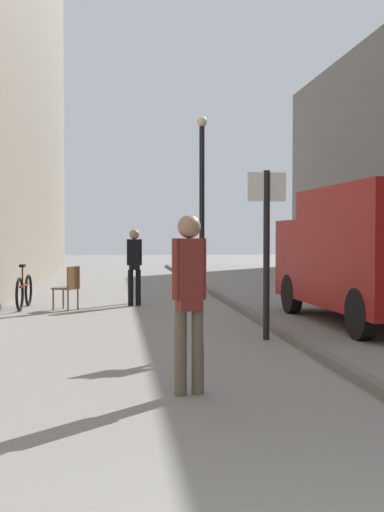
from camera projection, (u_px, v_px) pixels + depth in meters
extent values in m
plane|color=gray|center=(167.00, 313.00, 13.55)|extent=(80.00, 80.00, 0.00)
cube|color=#615F5B|center=(242.00, 309.00, 13.73)|extent=(0.16, 40.00, 0.12)
cylinder|color=black|center=(131.00, 288.00, 14.85)|extent=(0.12, 0.12, 0.82)
cylinder|color=black|center=(138.00, 288.00, 14.89)|extent=(0.12, 0.12, 0.82)
cube|color=black|center=(134.00, 255.00, 14.84)|extent=(0.25, 0.22, 0.70)
cylinder|color=black|center=(129.00, 252.00, 14.81)|extent=(0.10, 0.10, 0.59)
cylinder|color=black|center=(140.00, 252.00, 14.87)|extent=(0.10, 0.10, 0.59)
sphere|color=#9E755B|center=(134.00, 234.00, 14.83)|extent=(0.23, 0.23, 0.23)
cylinder|color=brown|center=(198.00, 352.00, 6.59)|extent=(0.13, 0.13, 0.85)
cylinder|color=brown|center=(181.00, 353.00, 6.54)|extent=(0.13, 0.13, 0.85)
cube|color=maroon|center=(189.00, 274.00, 6.54)|extent=(0.27, 0.24, 0.73)
cylinder|color=maroon|center=(201.00, 269.00, 6.58)|extent=(0.10, 0.10, 0.62)
cylinder|color=maroon|center=(177.00, 269.00, 6.50)|extent=(0.10, 0.10, 0.62)
sphere|color=#9E755B|center=(189.00, 227.00, 6.52)|extent=(0.24, 0.24, 0.24)
cube|color=maroon|center=(384.00, 248.00, 11.20)|extent=(2.11, 3.69, 2.11)
cube|color=maroon|center=(330.00, 258.00, 13.69)|extent=(2.03, 1.48, 1.58)
cube|color=black|center=(322.00, 241.00, 14.17)|extent=(1.66, 0.10, 0.70)
cylinder|color=black|center=(292.00, 294.00, 13.44)|extent=(0.25, 0.81, 0.80)
cylinder|color=black|center=(373.00, 293.00, 13.71)|extent=(0.25, 0.81, 0.80)
cylinder|color=black|center=(361.00, 314.00, 10.00)|extent=(0.25, 0.81, 0.80)
cylinder|color=black|center=(266.00, 255.00, 10.00)|extent=(0.10, 0.10, 2.60)
cube|color=white|center=(267.00, 187.00, 9.97)|extent=(0.60, 0.05, 0.44)
cylinder|color=black|center=(202.00, 211.00, 17.31)|extent=(0.14, 0.14, 4.50)
sphere|color=beige|center=(202.00, 122.00, 17.24)|extent=(0.28, 0.28, 0.28)
torus|color=black|center=(28.00, 290.00, 14.82)|extent=(0.09, 0.72, 0.72)
torus|color=black|center=(20.00, 294.00, 13.77)|extent=(0.09, 0.72, 0.72)
cylinder|color=maroon|center=(24.00, 285.00, 14.29)|extent=(0.09, 0.95, 0.05)
cylinder|color=maroon|center=(22.00, 276.00, 14.09)|extent=(0.04, 0.04, 0.40)
cube|color=black|center=(22.00, 266.00, 14.09)|extent=(0.11, 0.24, 0.06)
cylinder|color=brown|center=(53.00, 300.00, 13.92)|extent=(0.04, 0.04, 0.45)
cylinder|color=brown|center=(63.00, 298.00, 14.26)|extent=(0.04, 0.04, 0.45)
cylinder|color=brown|center=(68.00, 301.00, 13.77)|extent=(0.04, 0.04, 0.45)
cylinder|color=brown|center=(78.00, 299.00, 14.11)|extent=(0.04, 0.04, 0.45)
cube|color=brown|center=(66.00, 288.00, 14.01)|extent=(0.60, 0.60, 0.04)
cube|color=brown|center=(73.00, 277.00, 13.92)|extent=(0.25, 0.40, 0.45)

